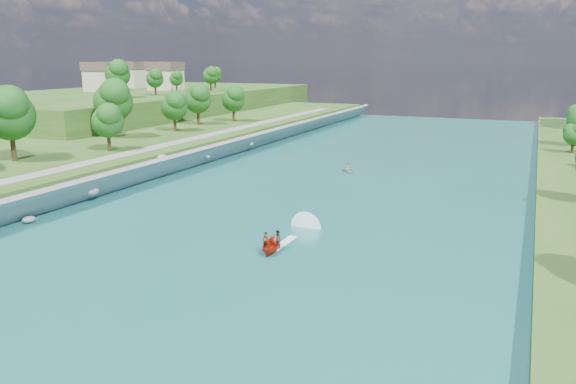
% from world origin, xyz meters
% --- Properties ---
extents(ground, '(260.00, 260.00, 0.00)m').
position_xyz_m(ground, '(0.00, 0.00, 0.00)').
color(ground, '#2D5119').
rests_on(ground, ground).
extents(river_water, '(55.00, 240.00, 0.10)m').
position_xyz_m(river_water, '(0.00, 20.00, 0.05)').
color(river_water, '#175A52').
rests_on(river_water, ground).
extents(berm_west, '(45.00, 240.00, 3.50)m').
position_xyz_m(berm_west, '(-50.00, 20.00, 1.75)').
color(berm_west, '#2D5119').
rests_on(berm_west, ground).
extents(ridge_west, '(60.00, 120.00, 9.00)m').
position_xyz_m(ridge_west, '(-82.50, 95.00, 4.50)').
color(ridge_west, '#2D5119').
rests_on(ridge_west, ground).
extents(riprap_bank, '(4.18, 236.00, 4.07)m').
position_xyz_m(riprap_bank, '(-25.84, 18.62, 1.79)').
color(riprap_bank, slate).
rests_on(riprap_bank, ground).
extents(riverside_path, '(3.00, 200.00, 0.10)m').
position_xyz_m(riverside_path, '(-32.50, 20.00, 3.55)').
color(riverside_path, gray).
rests_on(riverside_path, berm_west).
extents(ridge_houses, '(29.50, 29.50, 8.40)m').
position_xyz_m(ridge_houses, '(-88.67, 100.00, 13.31)').
color(ridge_houses, beige).
rests_on(ridge_houses, ridge_west).
extents(trees_ridge, '(11.93, 56.19, 10.75)m').
position_xyz_m(trees_ridge, '(-66.53, 86.62, 13.51)').
color(trees_ridge, '#124714').
rests_on(trees_ridge, ridge_west).
extents(motorboat, '(3.60, 18.69, 2.13)m').
position_xyz_m(motorboat, '(4.37, 5.41, 0.72)').
color(motorboat, '#AC210D').
rests_on(motorboat, river_water).
extents(raft, '(3.60, 3.60, 1.62)m').
position_xyz_m(raft, '(-0.87, 43.97, 0.47)').
color(raft, '#93979B').
rests_on(raft, river_water).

